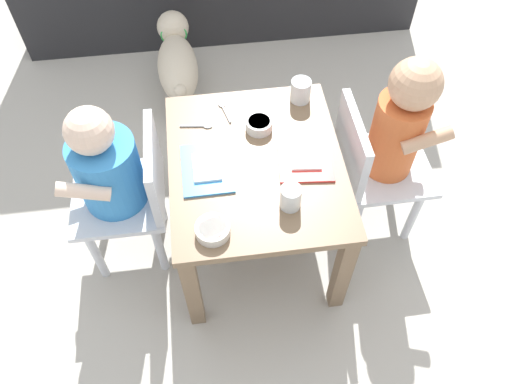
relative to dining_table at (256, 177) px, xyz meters
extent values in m
plane|color=#B2ADA3|center=(0.00, 0.00, -0.35)|extent=(7.00, 7.00, 0.00)
cube|color=#7A6047|center=(0.00, 0.00, 0.06)|extent=(0.50, 0.60, 0.03)
cube|color=#7A6047|center=(-0.22, -0.27, -0.15)|extent=(0.04, 0.04, 0.40)
cube|color=#7A6047|center=(0.22, -0.27, -0.15)|extent=(0.04, 0.04, 0.40)
cube|color=#7A6047|center=(-0.22, 0.27, -0.15)|extent=(0.04, 0.04, 0.40)
cube|color=#7A6047|center=(0.22, 0.27, -0.15)|extent=(0.04, 0.04, 0.40)
cube|color=silver|center=(-0.42, 0.03, -0.06)|extent=(0.28, 0.28, 0.02)
cube|color=silver|center=(-0.29, 0.03, 0.06)|extent=(0.02, 0.27, 0.22)
cylinder|color=#388CD8|center=(-0.42, 0.03, 0.06)|extent=(0.19, 0.19, 0.23)
sphere|color=beige|center=(-0.43, 0.03, 0.24)|extent=(0.13, 0.13, 0.13)
cylinder|color=silver|center=(-0.52, 0.13, -0.21)|extent=(0.03, 0.03, 0.28)
cylinder|color=silver|center=(-0.52, -0.07, -0.21)|extent=(0.03, 0.03, 0.28)
cylinder|color=silver|center=(-0.32, 0.13, -0.21)|extent=(0.03, 0.03, 0.28)
cylinder|color=silver|center=(-0.32, -0.07, -0.21)|extent=(0.03, 0.03, 0.28)
cylinder|color=beige|center=(-0.47, 0.13, 0.12)|extent=(0.15, 0.04, 0.09)
cylinder|color=beige|center=(-0.47, -0.08, 0.12)|extent=(0.15, 0.04, 0.09)
cube|color=silver|center=(0.42, 0.04, -0.06)|extent=(0.28, 0.28, 0.02)
cube|color=silver|center=(0.29, 0.03, 0.06)|extent=(0.03, 0.27, 0.22)
cylinder|color=#D86633|center=(0.42, 0.04, 0.08)|extent=(0.15, 0.15, 0.27)
sphere|color=tan|center=(0.43, 0.04, 0.29)|extent=(0.15, 0.15, 0.15)
cylinder|color=silver|center=(0.52, -0.06, -0.21)|extent=(0.03, 0.03, 0.28)
cylinder|color=silver|center=(0.52, 0.14, -0.21)|extent=(0.03, 0.03, 0.28)
cylinder|color=silver|center=(0.32, -0.06, -0.21)|extent=(0.03, 0.03, 0.28)
cylinder|color=silver|center=(0.32, 0.14, -0.21)|extent=(0.03, 0.03, 0.28)
cylinder|color=tan|center=(0.47, -0.05, 0.15)|extent=(0.15, 0.04, 0.09)
cylinder|color=tan|center=(0.47, 0.12, 0.15)|extent=(0.15, 0.04, 0.09)
ellipsoid|color=beige|center=(-0.22, 0.72, -0.16)|extent=(0.17, 0.37, 0.17)
sphere|color=beige|center=(-0.23, 0.93, -0.11)|extent=(0.13, 0.13, 0.13)
sphere|color=black|center=(-0.23, 0.97, -0.12)|extent=(0.06, 0.06, 0.06)
torus|color=green|center=(-0.23, 0.89, -0.13)|extent=(0.11, 0.03, 0.11)
sphere|color=beige|center=(-0.22, 0.54, -0.12)|extent=(0.05, 0.05, 0.05)
cylinder|color=beige|center=(-0.18, 0.82, -0.29)|extent=(0.04, 0.04, 0.12)
cylinder|color=beige|center=(-0.27, 0.82, -0.29)|extent=(0.04, 0.04, 0.12)
cylinder|color=beige|center=(-0.17, 0.62, -0.29)|extent=(0.04, 0.04, 0.12)
cylinder|color=beige|center=(-0.27, 0.61, -0.29)|extent=(0.04, 0.04, 0.12)
cube|color=#388CD8|center=(-0.14, -0.01, 0.08)|extent=(0.14, 0.19, 0.01)
cube|color=white|center=(-0.14, -0.01, 0.09)|extent=(0.08, 0.10, 0.01)
cube|color=red|center=(0.14, -0.01, 0.08)|extent=(0.17, 0.19, 0.01)
cube|color=white|center=(0.14, -0.01, 0.09)|extent=(0.09, 0.10, 0.01)
cylinder|color=white|center=(0.17, 0.24, 0.11)|extent=(0.06, 0.06, 0.07)
cylinder|color=silver|center=(0.17, 0.24, 0.09)|extent=(0.05, 0.05, 0.04)
cylinder|color=white|center=(0.07, -0.16, 0.11)|extent=(0.06, 0.06, 0.07)
cylinder|color=silver|center=(0.07, -0.16, 0.09)|extent=(0.05, 0.05, 0.04)
cylinder|color=white|center=(0.03, 0.13, 0.09)|extent=(0.08, 0.08, 0.03)
cylinder|color=#4C8C33|center=(0.03, 0.13, 0.10)|extent=(0.07, 0.07, 0.01)
cylinder|color=silver|center=(-0.14, -0.22, 0.09)|extent=(0.09, 0.09, 0.03)
cylinder|color=#D84C33|center=(-0.14, -0.22, 0.10)|extent=(0.07, 0.07, 0.01)
cylinder|color=silver|center=(-0.17, 0.16, 0.08)|extent=(0.08, 0.02, 0.01)
ellipsoid|color=silver|center=(-0.13, 0.16, 0.08)|extent=(0.03, 0.02, 0.01)
cylinder|color=silver|center=(-0.07, 0.20, 0.08)|extent=(0.02, 0.07, 0.01)
ellipsoid|color=silver|center=(-0.08, 0.24, 0.08)|extent=(0.03, 0.03, 0.01)
camera|label=1|loc=(-0.12, -0.92, 1.21)|focal=35.77mm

